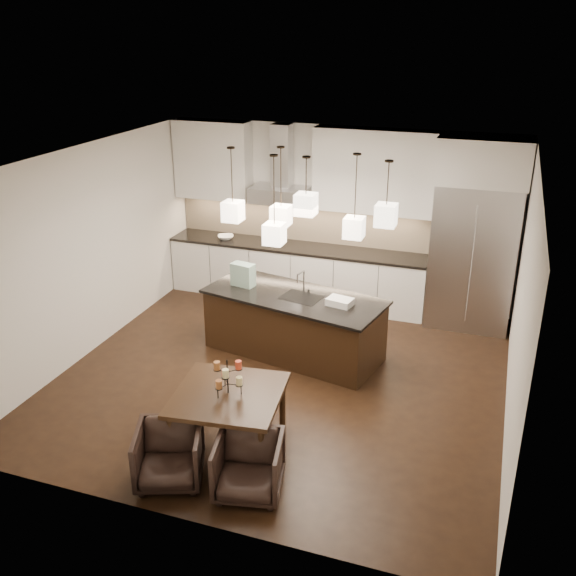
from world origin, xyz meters
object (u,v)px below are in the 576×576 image
(refrigerator, at_px, (473,257))
(armchair_left, at_px, (169,455))
(armchair_right, at_px, (249,466))
(island_body, at_px, (294,326))
(dining_table, at_px, (229,420))

(refrigerator, xyz_separation_m, armchair_left, (-2.48, -4.68, -0.78))
(armchair_left, distance_m, armchair_right, 0.81)
(refrigerator, distance_m, armchair_left, 5.35)
(island_body, relative_size, armchair_left, 3.58)
(dining_table, relative_size, armchair_left, 1.69)
(dining_table, bearing_deg, refrigerator, 54.63)
(refrigerator, bearing_deg, armchair_left, -117.90)
(dining_table, bearing_deg, armchair_right, -59.37)
(refrigerator, height_order, armchair_right, refrigerator)
(armchair_left, relative_size, armchair_right, 1.00)
(refrigerator, height_order, dining_table, refrigerator)
(dining_table, bearing_deg, armchair_left, -122.12)
(armchair_right, bearing_deg, island_body, 87.65)
(refrigerator, bearing_deg, dining_table, -118.38)
(dining_table, height_order, armchair_right, dining_table)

